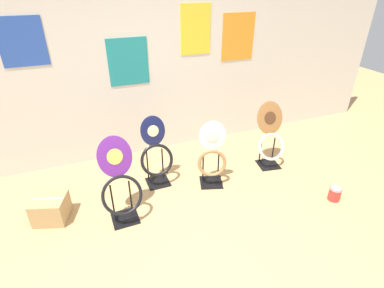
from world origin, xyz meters
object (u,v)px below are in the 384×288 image
object	(u,v)px
toilet_seat_display_purple_note	(120,185)
toilet_seat_display_white_plain	(212,156)
toilet_seat_display_woodgrain	(270,138)
toilet_seat_display_navy_moon	(156,154)
paint_can	(335,193)
storage_box	(51,209)

from	to	relation	value
toilet_seat_display_purple_note	toilet_seat_display_white_plain	size ratio (longest dim) A/B	1.06
toilet_seat_display_woodgrain	toilet_seat_display_navy_moon	world-z (taller)	toilet_seat_display_navy_moon
toilet_seat_display_purple_note	paint_can	xyz separation A→B (m)	(2.36, -0.62, -0.34)
toilet_seat_display_woodgrain	toilet_seat_display_white_plain	distance (m)	0.93
paint_can	toilet_seat_display_white_plain	bearing A→B (deg)	145.62
toilet_seat_display_purple_note	paint_can	world-z (taller)	toilet_seat_display_purple_note
toilet_seat_display_purple_note	storage_box	distance (m)	0.83
toilet_seat_display_purple_note	toilet_seat_display_navy_moon	distance (m)	0.70
toilet_seat_display_navy_moon	storage_box	distance (m)	1.30
paint_can	storage_box	xyz separation A→B (m)	(-3.09, 0.88, 0.05)
toilet_seat_display_purple_note	paint_can	size ratio (longest dim) A/B	5.47
toilet_seat_display_woodgrain	paint_can	distance (m)	1.05
toilet_seat_display_purple_note	storage_box	size ratio (longest dim) A/B	2.19
paint_can	toilet_seat_display_navy_moon	bearing A→B (deg)	149.12
toilet_seat_display_woodgrain	toilet_seat_display_purple_note	world-z (taller)	toilet_seat_display_purple_note
toilet_seat_display_navy_moon	storage_box	bearing A→B (deg)	-169.77
toilet_seat_display_woodgrain	toilet_seat_display_navy_moon	xyz separation A→B (m)	(-1.56, 0.15, 0.02)
toilet_seat_display_purple_note	toilet_seat_display_woodgrain	bearing A→B (deg)	9.14
toilet_seat_display_purple_note	storage_box	xyz separation A→B (m)	(-0.73, 0.26, -0.29)
toilet_seat_display_navy_moon	storage_box	size ratio (longest dim) A/B	2.12
toilet_seat_display_woodgrain	toilet_seat_display_navy_moon	bearing A→B (deg)	174.60
toilet_seat_display_navy_moon	toilet_seat_display_woodgrain	bearing A→B (deg)	-5.40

